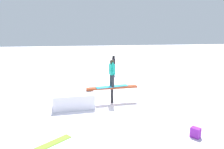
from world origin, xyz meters
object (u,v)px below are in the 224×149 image
Objects in this scene: rail_feature at (112,89)px; backpack_on_snow at (196,133)px; bystander_black at (114,64)px; loose_snowboard_lime at (49,145)px; main_rider_on_rail at (112,74)px.

backpack_on_snow is at bearing -62.38° from rail_feature.
bystander_black is 0.95× the size of loose_snowboard_lime.
bystander_black is at bearing 69.71° from main_rider_on_rail.
backpack_on_snow is (2.28, -3.69, -1.25)m from main_rider_on_rail.
main_rider_on_rail reaches higher than loose_snowboard_lime.
main_rider_on_rail reaches higher than backpack_on_snow.
bystander_black is 4.28× the size of backpack_on_snow.
backpack_on_snow is at bearing -69.46° from main_rider_on_rail.
loose_snowboard_lime is at bearing 49.62° from backpack_on_snow.
loose_snowboard_lime is 4.49× the size of backpack_on_snow.
rail_feature is 4.37m from backpack_on_snow.
backpack_on_snow is (4.76, -0.18, 0.16)m from loose_snowboard_lime.
loose_snowboard_lime is (-2.47, -3.51, -0.66)m from rail_feature.
main_rider_on_rail is 1.03× the size of loose_snowboard_lime.
loose_snowboard_lime is 4.76m from backpack_on_snow.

